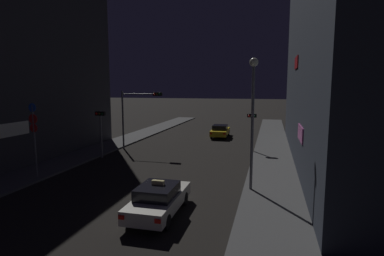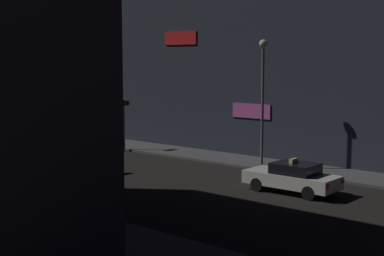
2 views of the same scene
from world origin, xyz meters
TOP-DOWN VIEW (x-y plane):
  - sidewalk_right at (7.67, 25.52)m, footprint 3.16×55.05m
  - building_facade_right at (14.71, 23.36)m, footprint 11.00×29.48m
  - taxi at (2.68, 10.60)m, footprint 1.84×4.46m
  - far_car at (1.85, 32.89)m, footprint 1.95×4.51m
  - traffic_light_left_kerb at (-5.84, 20.11)m, footprint 0.80×0.42m
  - traffic_light_right_kerb at (5.84, 25.43)m, footprint 0.80×0.42m
  - sign_pole_left at (-6.79, 13.98)m, footprint 0.61×0.10m
  - street_lamp_near_block at (6.49, 14.84)m, footprint 0.47×0.47m

SIDE VIEW (x-z plane):
  - sidewalk_right at x=7.67m, z-range 0.00..0.14m
  - far_car at x=1.85m, z-range 0.02..1.44m
  - taxi at x=2.68m, z-range -0.07..1.55m
  - traffic_light_right_kerb at x=5.84m, z-range 0.78..4.28m
  - traffic_light_left_kerb at x=-5.84m, z-range 0.83..4.71m
  - sign_pole_left at x=-6.79m, z-range 0.63..5.24m
  - street_lamp_near_block at x=6.49m, z-range 1.23..8.35m
  - building_facade_right at x=14.71m, z-range 0.00..16.51m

